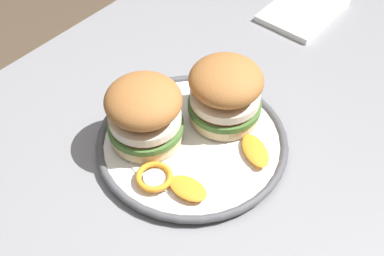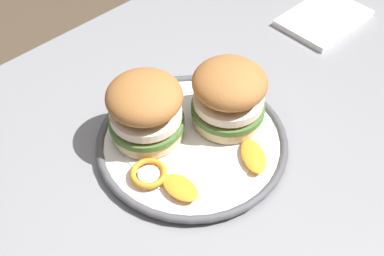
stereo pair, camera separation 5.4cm
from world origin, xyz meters
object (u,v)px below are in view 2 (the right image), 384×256
Objects in this scene: sandwich_half_left at (145,108)px; sandwich_half_right at (229,94)px; dining_table at (179,223)px; dinner_plate at (192,142)px.

sandwich_half_right is (0.11, -0.06, 0.00)m from sandwich_half_left.
sandwich_half_left is 1.06× the size of sandwich_half_right.
sandwich_half_right reaches higher than dining_table.
sandwich_half_left is at bearing 149.90° from sandwich_half_right.
dining_table is 8.91× the size of sandwich_half_right.
dining_table is at bearing -167.36° from sandwich_half_right.
sandwich_half_left and sandwich_half_right have the same top height.
dinner_plate is 0.09m from sandwich_half_left.
sandwich_half_left is at bearing 75.10° from dining_table.
sandwich_half_right is (0.07, -0.01, 0.06)m from dinner_plate.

